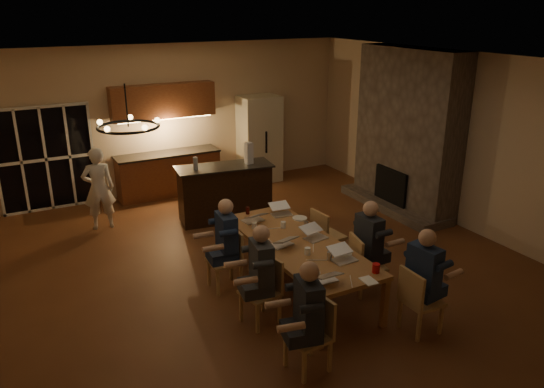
{
  "coord_description": "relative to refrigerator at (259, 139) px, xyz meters",
  "views": [
    {
      "loc": [
        -3.49,
        -6.61,
        3.97
      ],
      "look_at": [
        0.18,
        0.3,
        1.15
      ],
      "focal_mm": 35.0,
      "sensor_mm": 36.0,
      "label": 1
    }
  ],
  "objects": [
    {
      "name": "back_wall",
      "position": [
        -1.9,
        0.37,
        0.6
      ],
      "size": [
        8.0,
        0.04,
        3.2
      ],
      "primitive_type": "cube",
      "color": "#CCB090",
      "rests_on": "ground"
    },
    {
      "name": "plate_near",
      "position": [
        -1.48,
        -5.45,
        -0.24
      ],
      "size": [
        0.27,
        0.27,
        0.02
      ],
      "primitive_type": "cylinder",
      "color": "white",
      "rests_on": "dining_table"
    },
    {
      "name": "chair_left_far",
      "position": [
        -2.75,
        -4.31,
        -0.55
      ],
      "size": [
        0.45,
        0.45,
        0.89
      ],
      "primitive_type": null,
      "rotation": [
        0.0,
        0.0,
        -1.58
      ],
      "color": "tan",
      "rests_on": "ground"
    },
    {
      "name": "fireplace",
      "position": [
        1.8,
        -2.95,
        0.6
      ],
      "size": [
        0.58,
        2.5,
        3.2
      ],
      "primitive_type": "cube",
      "color": "#5F534A",
      "rests_on": "ground"
    },
    {
      "name": "mug_front",
      "position": [
        -1.91,
        -5.24,
        -0.2
      ],
      "size": [
        0.08,
        0.08,
        0.1
      ],
      "primitive_type": "cylinder",
      "color": "white",
      "rests_on": "dining_table"
    },
    {
      "name": "notepad",
      "position": [
        -1.63,
        -6.22,
        -0.24
      ],
      "size": [
        0.17,
        0.23,
        0.01
      ],
      "primitive_type": "cube",
      "rotation": [
        0.0,
        0.0,
        -0.05
      ],
      "color": "white",
      "rests_on": "dining_table"
    },
    {
      "name": "redcup_near",
      "position": [
        -1.41,
        -6.08,
        -0.19
      ],
      "size": [
        0.1,
        0.1,
        0.12
      ],
      "primitive_type": "cylinder",
      "color": "#B60C0E",
      "rests_on": "dining_table"
    },
    {
      "name": "chair_left_mid",
      "position": [
        -2.7,
        -5.36,
        -0.55
      ],
      "size": [
        0.51,
        0.51,
        0.89
      ],
      "primitive_type": null,
      "rotation": [
        0.0,
        0.0,
        -1.38
      ],
      "color": "tan",
      "rests_on": "ground"
    },
    {
      "name": "floor",
      "position": [
        -1.9,
        -4.15,
        -1.0
      ],
      "size": [
        9.0,
        9.0,
        0.0
      ],
      "primitive_type": "plane",
      "color": "brown",
      "rests_on": "ground"
    },
    {
      "name": "chair_right_near",
      "position": [
        -0.98,
        -6.5,
        -0.55
      ],
      "size": [
        0.45,
        0.45,
        0.89
      ],
      "primitive_type": null,
      "rotation": [
        0.0,
        0.0,
        1.55
      ],
      "color": "tan",
      "rests_on": "ground"
    },
    {
      "name": "kitchenette",
      "position": [
        -2.2,
        0.05,
        0.2
      ],
      "size": [
        2.24,
        0.68,
        2.4
      ],
      "primitive_type": null,
      "color": "brown",
      "rests_on": "ground"
    },
    {
      "name": "plate_left",
      "position": [
        -2.14,
        -5.72,
        -0.24
      ],
      "size": [
        0.23,
        0.23,
        0.02
      ],
      "primitive_type": "cylinder",
      "color": "white",
      "rests_on": "dining_table"
    },
    {
      "name": "mug_mid",
      "position": [
        -1.75,
        -4.28,
        -0.2
      ],
      "size": [
        0.08,
        0.08,
        0.1
      ],
      "primitive_type": "cylinder",
      "color": "white",
      "rests_on": "dining_table"
    },
    {
      "name": "ceiling",
      "position": [
        -1.9,
        -4.15,
        2.22
      ],
      "size": [
        8.0,
        9.0,
        0.04
      ],
      "primitive_type": "cube",
      "color": "white",
      "rests_on": "back_wall"
    },
    {
      "name": "laptop_f",
      "position": [
        -1.52,
        -3.82,
        -0.14
      ],
      "size": [
        0.35,
        0.31,
        0.23
      ],
      "primitive_type": null,
      "rotation": [
        0.0,
        0.0,
        -0.1
      ],
      "color": "silver",
      "rests_on": "dining_table"
    },
    {
      "name": "refrigerator",
      "position": [
        0.0,
        0.0,
        0.0
      ],
      "size": [
        0.9,
        0.68,
        2.0
      ],
      "primitive_type": "cube",
      "color": "beige",
      "rests_on": "ground"
    },
    {
      "name": "plate_far",
      "position": [
        -1.34,
        -4.09,
        -0.24
      ],
      "size": [
        0.23,
        0.23,
        0.02
      ],
      "primitive_type": "cylinder",
      "color": "white",
      "rests_on": "dining_table"
    },
    {
      "name": "right_wall",
      "position": [
        2.12,
        -4.15,
        0.6
      ],
      "size": [
        0.04,
        9.0,
        3.2
      ],
      "primitive_type": "cube",
      "color": "#CCB090",
      "rests_on": "ground"
    },
    {
      "name": "chair_left_near",
      "position": [
        -2.65,
        -6.47,
        -0.55
      ],
      "size": [
        0.48,
        0.48,
        0.89
      ],
      "primitive_type": null,
      "rotation": [
        0.0,
        0.0,
        -1.47
      ],
      "color": "tan",
      "rests_on": "ground"
    },
    {
      "name": "laptop_a",
      "position": [
        -2.11,
        -5.95,
        -0.14
      ],
      "size": [
        0.32,
        0.28,
        0.23
      ],
      "primitive_type": null,
      "rotation": [
        0.0,
        0.0,
        3.14
      ],
      "color": "silver",
      "rests_on": "dining_table"
    },
    {
      "name": "bar_island",
      "position": [
        -1.68,
        -1.86,
        -0.46
      ],
      "size": [
        1.9,
        0.92,
        1.08
      ],
      "primitive_type": "cube",
      "rotation": [
        0.0,
        0.0,
        -0.13
      ],
      "color": "black",
      "rests_on": "ground"
    },
    {
      "name": "dining_table",
      "position": [
        -1.82,
        -4.85,
        -0.62
      ],
      "size": [
        1.1,
        2.85,
        0.75
      ],
      "primitive_type": "cube",
      "color": "#A16540",
      "rests_on": "ground"
    },
    {
      "name": "redcup_mid",
      "position": [
        -2.24,
        -4.42,
        -0.19
      ],
      "size": [
        0.1,
        0.1,
        0.12
      ],
      "primitive_type": "cylinder",
      "color": "#B60C0E",
      "rests_on": "dining_table"
    },
    {
      "name": "standing_person",
      "position": [
        -3.9,
        -1.17,
        -0.22
      ],
      "size": [
        0.6,
        0.42,
        1.56
      ],
      "primitive_type": "imported",
      "rotation": [
        0.0,
        0.0,
        3.05
      ],
      "color": "silver",
      "rests_on": "ground"
    },
    {
      "name": "laptop_b",
      "position": [
        -1.57,
        -5.63,
        -0.14
      ],
      "size": [
        0.33,
        0.29,
        0.23
      ],
      "primitive_type": null,
      "rotation": [
        0.0,
        0.0,
        0.04
      ],
      "color": "silver",
      "rests_on": "dining_table"
    },
    {
      "name": "mug_back",
      "position": [
        -2.16,
        -4.1,
        -0.2
      ],
      "size": [
        0.08,
        0.08,
        0.1
      ],
      "primitive_type": "cylinder",
      "color": "white",
      "rests_on": "dining_table"
    },
    {
      "name": "can_right",
      "position": [
        -1.47,
        -4.48,
        -0.19
      ],
      "size": [
        0.07,
        0.07,
        0.12
      ],
      "primitive_type": "cylinder",
      "color": "#B2B2B7",
      "rests_on": "dining_table"
    },
    {
      "name": "laptop_c",
      "position": [
        -2.09,
        -4.81,
        -0.14
      ],
      "size": [
        0.38,
        0.35,
        0.23
      ],
      "primitive_type": null,
      "rotation": [
        0.0,
        0.0,
        3.39
      ],
      "color": "silver",
      "rests_on": "dining_table"
    },
    {
      "name": "person_right_near",
      "position": [
        -0.93,
        -6.43,
        -0.31
      ],
      "size": [
        0.68,
        0.68,
        1.38
      ],
      "primitive_type": null,
      "rotation": [
        0.0,
        0.0,
        1.71
      ],
      "color": "#1D2F4A",
      "rests_on": "ground"
    },
    {
      "name": "bar_bottle",
      "position": [
        -2.24,
        -1.84,
        0.2
      ],
      "size": [
        0.09,
        0.09,
        0.24
      ],
      "primitive_type": "cylinder",
      "color": "#99999E",
      "rests_on": "bar_island"
    },
    {
      "name": "bar_blender",
      "position": [
        -1.2,
        -1.94,
        0.29
      ],
      "size": [
        0.14,
        0.14,
        0.41
      ],
      "primitive_type": "cube",
      "rotation": [
        0.0,
        0.0,
        0.09
      ],
      "color": "silver",
      "rests_on": "bar_island"
    },
    {
      "name": "person_left_near",
      "position": [
        -2.67,
        -6.49,
        -0.31
      ],
      "size": [
        0.71,
        0.71,
        1.38
      ],
      "primitive_type": null,
      "rotation": [
        0.0,
        0.0,
        -1.78
      ],
      "color": "#24272F",
      "rests_on": "ground"
    },
    {
      "name": "chair_right_far",
      "position": [
        -0.91,
        -4.28,
        -0.55
      ],
      "size": [
        0.48,
        0.48,
        0.89
      ],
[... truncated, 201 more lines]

